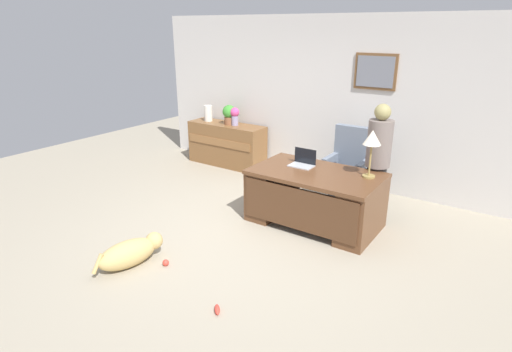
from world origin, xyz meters
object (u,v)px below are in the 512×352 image
(laptop, at_px, (303,162))
(dog_toy_bone, at_px, (217,309))
(vase_empty, at_px, (208,113))
(vase_with_flowers, at_px, (235,115))
(dog_toy_ball, at_px, (166,263))
(desk_lamp, at_px, (372,141))
(person_standing, at_px, (377,162))
(potted_plant, at_px, (229,114))
(dog_lying, at_px, (130,252))
(desk, at_px, (314,196))
(credenza, at_px, (227,144))
(armchair, at_px, (349,169))

(laptop, bearing_deg, dog_toy_bone, -80.76)
(vase_empty, distance_m, dog_toy_bone, 4.77)
(vase_with_flowers, distance_m, dog_toy_ball, 3.67)
(laptop, distance_m, desk_lamp, 0.99)
(person_standing, bearing_deg, dog_toy_bone, -100.05)
(vase_empty, height_order, dog_toy_ball, vase_empty)
(potted_plant, bearing_deg, dog_lying, -69.78)
(dog_lying, height_order, vase_empty, vase_empty)
(desk, bearing_deg, person_standing, 45.83)
(laptop, bearing_deg, dog_toy_ball, -106.47)
(desk, bearing_deg, dog_toy_bone, -87.17)
(credenza, relative_size, desk_lamp, 2.53)
(laptop, bearing_deg, desk, -31.07)
(laptop, relative_size, dog_toy_ball, 4.43)
(armchair, xyz_separation_m, dog_lying, (-1.24, -3.12, -0.34))
(desk_lamp, distance_m, dog_toy_ball, 2.82)
(dog_toy_bone, bearing_deg, person_standing, 79.95)
(laptop, distance_m, potted_plant, 2.51)
(desk, xyz_separation_m, dog_toy_ball, (-0.87, -1.87, -0.36))
(credenza, bearing_deg, dog_lying, -68.78)
(desk_lamp, height_order, vase_empty, desk_lamp)
(laptop, bearing_deg, person_standing, 27.50)
(desk, bearing_deg, dog_lying, -120.13)
(desk, height_order, potted_plant, potted_plant)
(desk, relative_size, desk_lamp, 2.77)
(armchair, height_order, laptop, armchair)
(laptop, xyz_separation_m, dog_toy_bone, (0.38, -2.32, -0.76))
(desk, distance_m, dog_toy_ball, 2.09)
(potted_plant, bearing_deg, person_standing, -13.69)
(desk, height_order, credenza, credenza)
(credenza, relative_size, dog_toy_ball, 21.12)
(potted_plant, relative_size, dog_toy_bone, 2.48)
(vase_empty, relative_size, dog_toy_ball, 4.18)
(dog_lying, relative_size, desk_lamp, 1.39)
(vase_with_flowers, distance_m, potted_plant, 0.13)
(person_standing, xyz_separation_m, dog_lying, (-1.80, -2.69, -0.66))
(armchair, bearing_deg, dog_lying, -111.71)
(laptop, bearing_deg, credenza, 152.10)
(dog_lying, xyz_separation_m, vase_empty, (-1.77, 3.43, 0.79))
(credenza, height_order, dog_toy_bone, credenza)
(person_standing, distance_m, dog_lying, 3.30)
(armchair, distance_m, laptop, 0.98)
(vase_empty, bearing_deg, person_standing, -11.81)
(desk_lamp, relative_size, dog_toy_ball, 8.34)
(laptop, xyz_separation_m, desk_lamp, (0.90, 0.06, 0.42))
(credenza, xyz_separation_m, vase_with_flowers, (0.20, 0.00, 0.58))
(armchair, bearing_deg, dog_toy_ball, -107.37)
(armchair, xyz_separation_m, desk_lamp, (0.59, -0.83, 0.71))
(dog_toy_ball, bearing_deg, desk, 64.98)
(dog_lying, relative_size, potted_plant, 2.32)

